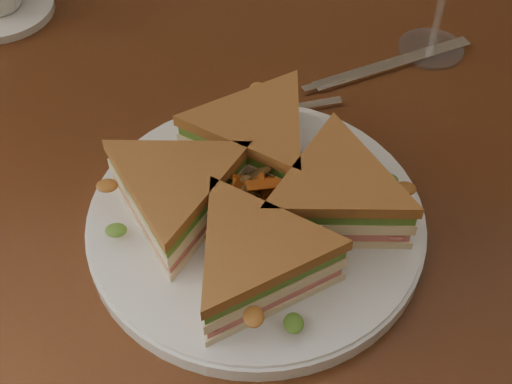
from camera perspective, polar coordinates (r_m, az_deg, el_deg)
table at (r=0.81m, az=2.30°, el=-0.57°), size 1.20×0.80×0.75m
plate at (r=0.65m, az=-0.00°, el=-2.43°), size 0.31×0.31×0.02m
sandwich_wedges at (r=0.62m, az=-0.00°, el=-0.30°), size 0.29×0.29×0.06m
crisps_mound at (r=0.62m, az=-0.00°, el=-0.54°), size 0.09×0.09×0.05m
spoon at (r=0.75m, az=-3.19°, el=5.70°), size 0.18×0.06×0.01m
knife at (r=0.83m, az=10.06°, el=9.75°), size 0.20×0.10×0.00m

